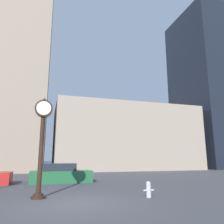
% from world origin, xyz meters
% --- Properties ---
extents(ground_plane, '(200.00, 200.00, 0.00)m').
position_xyz_m(ground_plane, '(0.00, 0.00, 0.00)').
color(ground_plane, '#424247').
extents(building_tall_tower, '(10.87, 12.00, 30.07)m').
position_xyz_m(building_tall_tower, '(-6.92, 24.00, 15.04)').
color(building_tall_tower, gray).
rests_on(building_tall_tower, ground_plane).
extents(building_storefront_row, '(21.50, 12.00, 9.50)m').
position_xyz_m(building_storefront_row, '(10.55, 24.00, 4.75)').
color(building_storefront_row, gray).
rests_on(building_storefront_row, ground_plane).
extents(building_glass_modern, '(8.59, 12.00, 29.63)m').
position_xyz_m(building_glass_modern, '(27.18, 24.00, 14.81)').
color(building_glass_modern, black).
rests_on(building_glass_modern, ground_plane).
extents(street_clock, '(0.82, 0.63, 4.62)m').
position_xyz_m(street_clock, '(-1.43, 1.58, 2.88)').
color(street_clock, black).
rests_on(street_clock, ground_plane).
extents(car_green, '(4.43, 1.83, 1.37)m').
position_xyz_m(car_green, '(-0.10, 7.73, 0.58)').
color(car_green, '#236038').
rests_on(car_green, ground_plane).
extents(fire_hydrant_near, '(0.52, 0.22, 0.71)m').
position_xyz_m(fire_hydrant_near, '(3.42, 0.44, 0.36)').
color(fire_hydrant_near, '#B7B7BC').
rests_on(fire_hydrant_near, ground_plane).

